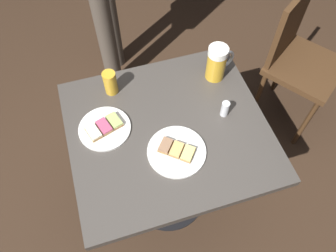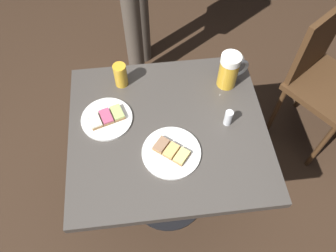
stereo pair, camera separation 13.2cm
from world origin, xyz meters
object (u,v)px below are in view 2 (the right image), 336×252
at_px(plate_near, 171,152).
at_px(beer_glass_small, 121,75).
at_px(plate_far, 107,118).
at_px(beer_mug, 230,70).
at_px(cafe_chair, 323,76).
at_px(salt_shaker, 228,117).

distance_m(plate_near, beer_glass_small, 0.41).
xyz_separation_m(plate_far, beer_mug, (-0.13, 0.53, 0.07)).
relative_size(plate_near, plate_far, 1.09).
relative_size(beer_glass_small, cafe_chair, 0.13).
bearing_deg(cafe_chair, plate_near, -6.65).
bearing_deg(plate_near, cafe_chair, 118.67).
relative_size(plate_near, cafe_chair, 0.27).
height_order(plate_far, salt_shaker, salt_shaker).
bearing_deg(salt_shaker, cafe_chair, 119.92).
distance_m(beer_mug, salt_shaker, 0.22).
bearing_deg(plate_far, salt_shaker, 81.69).
relative_size(plate_far, beer_mug, 1.26).
height_order(plate_near, beer_glass_small, beer_glass_small).
xyz_separation_m(plate_near, beer_mug, (-0.32, 0.29, 0.08)).
bearing_deg(beer_glass_small, plate_far, -20.58).
height_order(plate_near, beer_mug, beer_mug).
bearing_deg(cafe_chair, plate_far, -20.62).
bearing_deg(beer_mug, salt_shaker, -11.96).
height_order(beer_glass_small, salt_shaker, beer_glass_small).
bearing_deg(plate_near, beer_glass_small, -154.67).
relative_size(plate_near, salt_shaker, 3.09).
bearing_deg(beer_mug, beer_glass_small, -96.28).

